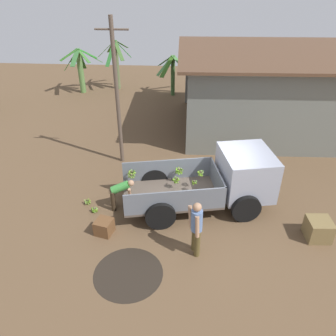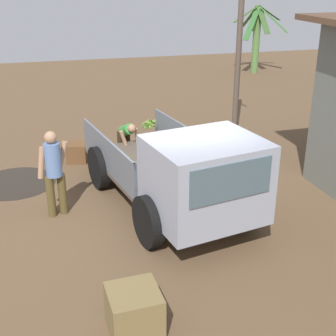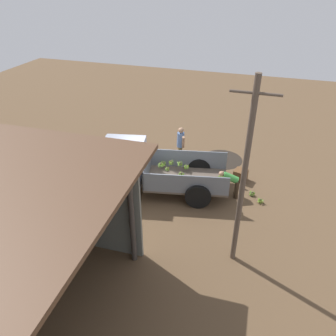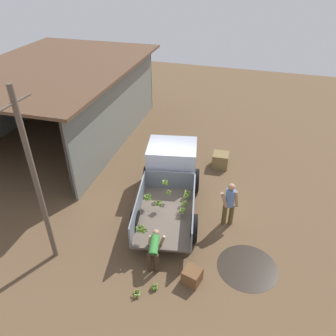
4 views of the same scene
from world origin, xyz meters
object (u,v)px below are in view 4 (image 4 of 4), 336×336
(banana_bunch_on_ground_0, at_px, (137,293))
(wooden_crate_0, at_px, (192,276))
(cargo_truck, at_px, (171,172))
(utility_pole, at_px, (36,181))
(person_foreground_visitor, at_px, (229,202))
(person_worker_loading, at_px, (154,249))
(banana_bunch_on_ground_1, at_px, (154,287))
(wooden_crate_1, at_px, (220,160))

(banana_bunch_on_ground_0, relative_size, wooden_crate_0, 0.50)
(cargo_truck, bearing_deg, banana_bunch_on_ground_0, 173.76)
(cargo_truck, height_order, utility_pole, utility_pole)
(cargo_truck, xyz_separation_m, wooden_crate_0, (-3.82, -1.78, -0.78))
(cargo_truck, xyz_separation_m, person_foreground_visitor, (-1.09, -2.39, -0.05))
(person_worker_loading, height_order, wooden_crate_0, person_worker_loading)
(person_worker_loading, height_order, banana_bunch_on_ground_0, person_worker_loading)
(cargo_truck, height_order, person_worker_loading, cargo_truck)
(person_worker_loading, height_order, banana_bunch_on_ground_1, person_worker_loading)
(wooden_crate_0, relative_size, wooden_crate_1, 0.72)
(utility_pole, xyz_separation_m, banana_bunch_on_ground_1, (-0.28, -3.39, -2.78))
(banana_bunch_on_ground_0, bearing_deg, wooden_crate_1, -8.72)
(wooden_crate_0, bearing_deg, wooden_crate_1, 2.17)
(utility_pole, distance_m, person_worker_loading, 3.86)
(wooden_crate_1, bearing_deg, banana_bunch_on_ground_0, 171.28)
(utility_pole, distance_m, banana_bunch_on_ground_1, 4.40)
(person_worker_loading, height_order, wooden_crate_1, person_worker_loading)
(person_foreground_visitor, distance_m, banana_bunch_on_ground_0, 4.22)
(person_worker_loading, distance_m, banana_bunch_on_ground_1, 1.04)
(banana_bunch_on_ground_1, distance_m, wooden_crate_1, 6.95)
(wooden_crate_0, bearing_deg, person_foreground_visitor, -12.59)
(wooden_crate_1, bearing_deg, utility_pole, 148.17)
(cargo_truck, bearing_deg, banana_bunch_on_ground_1, 179.21)
(cargo_truck, height_order, wooden_crate_1, cargo_truck)
(utility_pole, distance_m, wooden_crate_1, 8.21)
(banana_bunch_on_ground_1, distance_m, wooden_crate_0, 1.12)
(utility_pole, bearing_deg, person_foreground_visitor, -58.78)
(utility_pole, relative_size, person_worker_loading, 5.19)
(cargo_truck, height_order, person_foreground_visitor, cargo_truck)
(person_foreground_visitor, height_order, wooden_crate_1, person_foreground_visitor)
(cargo_truck, bearing_deg, utility_pole, 136.48)
(person_foreground_visitor, distance_m, wooden_crate_1, 3.77)
(wooden_crate_1, bearing_deg, wooden_crate_0, -177.83)
(banana_bunch_on_ground_0, bearing_deg, person_foreground_visitor, -28.37)
(banana_bunch_on_ground_0, bearing_deg, person_worker_loading, -5.78)
(banana_bunch_on_ground_0, height_order, banana_bunch_on_ground_1, same)
(banana_bunch_on_ground_0, bearing_deg, utility_pole, 78.16)
(utility_pole, height_order, wooden_crate_1, utility_pole)
(person_foreground_visitor, xyz_separation_m, banana_bunch_on_ground_0, (-3.64, 1.96, -0.85))
(person_foreground_visitor, xyz_separation_m, banana_bunch_on_ground_1, (-3.29, 1.57, -0.86))
(utility_pole, relative_size, wooden_crate_0, 11.38)
(cargo_truck, relative_size, wooden_crate_1, 7.46)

